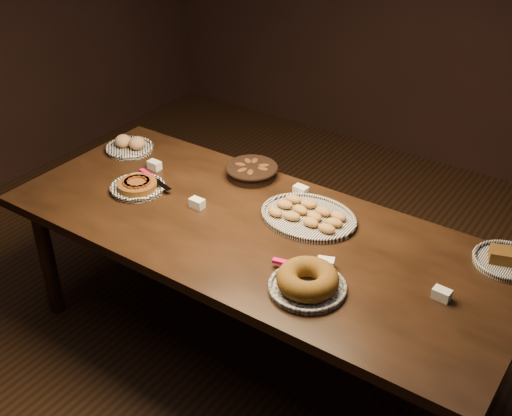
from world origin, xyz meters
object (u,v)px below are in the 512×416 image
Objects in this scene: buffet_table at (256,241)px; apple_tart_plate at (138,186)px; madeleine_platter at (308,216)px; bundt_cake_plate at (307,282)px.

apple_tart_plate reaches higher than buffet_table.
bundt_cake_plate is (0.26, -0.44, 0.02)m from madeleine_platter.
madeleine_platter is (0.16, 0.20, 0.09)m from buffet_table.
bundt_cake_plate is (1.10, -0.19, 0.02)m from apple_tart_plate.
madeleine_platter is at bearing 121.19° from bundt_cake_plate.
apple_tart_plate is 1.12m from bundt_cake_plate.
buffet_table is at bearing 16.45° from apple_tart_plate.
madeleine_platter reaches higher than buffet_table.
apple_tart_plate is at bearing 178.01° from madeleine_platter.
bundt_cake_plate reaches higher than buffet_table.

